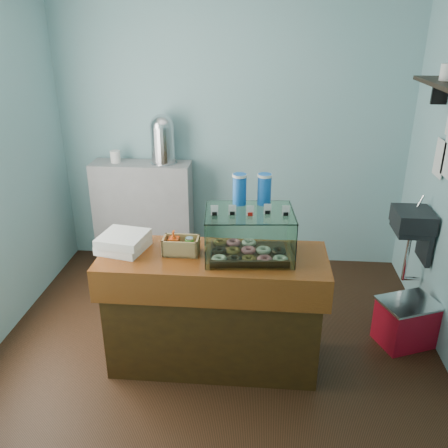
# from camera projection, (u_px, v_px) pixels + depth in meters

# --- Properties ---
(ground) EXTENTS (3.50, 3.50, 0.00)m
(ground) POSITION_uv_depth(u_px,v_px,m) (217.00, 339.00, 3.89)
(ground) COLOR black
(ground) RESTS_ON ground
(room_shell) EXTENTS (3.54, 3.04, 2.82)m
(room_shell) POSITION_uv_depth(u_px,v_px,m) (220.00, 133.00, 3.23)
(room_shell) COLOR #7AAFB2
(room_shell) RESTS_ON ground
(counter) EXTENTS (1.60, 0.60, 0.90)m
(counter) POSITION_uv_depth(u_px,v_px,m) (214.00, 309.00, 3.48)
(counter) COLOR #3C240B
(counter) RESTS_ON ground
(back_shelf) EXTENTS (1.00, 0.32, 1.10)m
(back_shelf) POSITION_uv_depth(u_px,v_px,m) (144.00, 214.00, 4.96)
(back_shelf) COLOR gray
(back_shelf) RESTS_ON ground
(display_case) EXTENTS (0.64, 0.49, 0.55)m
(display_case) POSITION_uv_depth(u_px,v_px,m) (249.00, 230.00, 3.27)
(display_case) COLOR #341A0F
(display_case) RESTS_ON counter
(condiment_crate) EXTENTS (0.25, 0.15, 0.17)m
(condiment_crate) POSITION_uv_depth(u_px,v_px,m) (180.00, 245.00, 3.32)
(condiment_crate) COLOR tan
(condiment_crate) RESTS_ON counter
(pastry_boxes) EXTENTS (0.37, 0.37, 0.12)m
(pastry_boxes) POSITION_uv_depth(u_px,v_px,m) (123.00, 242.00, 3.37)
(pastry_boxes) COLOR white
(pastry_boxes) RESTS_ON counter
(coffee_urn) EXTENTS (0.26, 0.26, 0.49)m
(coffee_urn) POSITION_uv_depth(u_px,v_px,m) (163.00, 138.00, 4.63)
(coffee_urn) COLOR silver
(coffee_urn) RESTS_ON back_shelf
(red_cooler) EXTENTS (0.53, 0.47, 0.38)m
(red_cooler) POSITION_uv_depth(u_px,v_px,m) (406.00, 322.00, 3.79)
(red_cooler) COLOR red
(red_cooler) RESTS_ON ground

